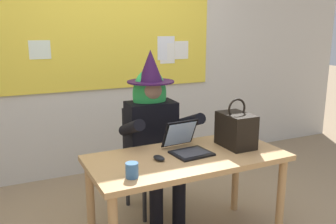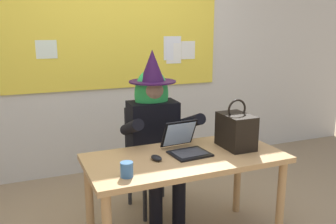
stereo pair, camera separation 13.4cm
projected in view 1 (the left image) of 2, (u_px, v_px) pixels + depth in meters
wall_back_bulletin at (109, 37)px, 3.93m from camera, size 6.72×1.92×2.99m
desk_main at (187, 167)px, 2.62m from camera, size 1.43×0.70×0.71m
chair_at_desk at (148, 152)px, 3.26m from camera, size 0.46×0.46×0.92m
person_costumed at (154, 125)px, 3.08m from camera, size 0.61×0.67×1.43m
laptop at (187, 145)px, 2.66m from camera, size 0.30×0.35×0.22m
computer_mouse at (159, 158)px, 2.50m from camera, size 0.08×0.11×0.03m
handbag at (236, 129)px, 2.77m from camera, size 0.20×0.30×0.38m
coffee_mug at (132, 170)px, 2.21m from camera, size 0.08×0.08×0.09m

